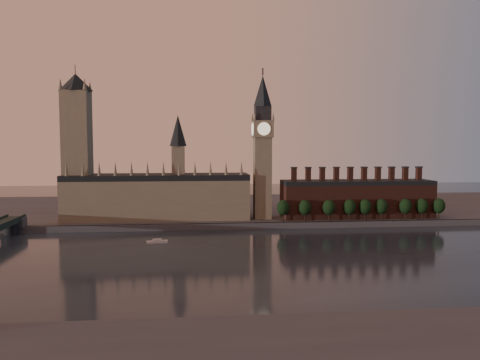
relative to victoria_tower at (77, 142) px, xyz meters
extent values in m
plane|color=black|center=(120.00, -115.00, -59.09)|extent=(900.00, 900.00, 0.00)
cube|color=#47474C|center=(120.00, -25.00, -57.09)|extent=(900.00, 4.00, 4.00)
cube|color=#47474C|center=(120.00, 65.00, -57.09)|extent=(900.00, 180.00, 4.00)
cube|color=#766954|center=(55.00, 0.00, -41.09)|extent=(130.00, 30.00, 28.00)
cube|color=black|center=(55.00, 0.00, -25.09)|extent=(130.00, 30.00, 4.00)
cube|color=#766954|center=(70.00, 0.00, -15.09)|extent=(9.00, 9.00, 24.00)
cone|color=black|center=(70.00, 0.00, 7.91)|extent=(12.00, 12.00, 22.00)
cone|color=#766954|center=(-4.00, -14.00, -18.09)|extent=(2.60, 2.60, 10.00)
cone|color=#766954|center=(6.73, -14.00, -18.09)|extent=(2.60, 2.60, 10.00)
cone|color=#766954|center=(17.45, -14.00, -18.09)|extent=(2.60, 2.60, 10.00)
cone|color=#766954|center=(28.18, -14.00, -18.09)|extent=(2.60, 2.60, 10.00)
cone|color=#766954|center=(38.91, -14.00, -18.09)|extent=(2.60, 2.60, 10.00)
cone|color=#766954|center=(49.64, -14.00, -18.09)|extent=(2.60, 2.60, 10.00)
cone|color=#766954|center=(60.36, -14.00, -18.09)|extent=(2.60, 2.60, 10.00)
cone|color=#766954|center=(71.09, -14.00, -18.09)|extent=(2.60, 2.60, 10.00)
cone|color=#766954|center=(81.82, -14.00, -18.09)|extent=(2.60, 2.60, 10.00)
cone|color=#766954|center=(92.55, -14.00, -18.09)|extent=(2.60, 2.60, 10.00)
cone|color=#766954|center=(103.27, -14.00, -18.09)|extent=(2.60, 2.60, 10.00)
cone|color=#766954|center=(114.00, -14.00, -18.09)|extent=(2.60, 2.60, 10.00)
cube|color=#766954|center=(0.00, 0.00, -10.09)|extent=(18.00, 18.00, 90.00)
cone|color=black|center=(0.00, 0.00, 40.91)|extent=(24.00, 24.00, 12.00)
cylinder|color=#232326|center=(0.00, 0.00, 46.91)|extent=(0.50, 0.50, 12.00)
cone|color=#766954|center=(-8.00, -8.00, 38.91)|extent=(3.00, 3.00, 8.00)
cone|color=#766954|center=(8.00, -8.00, 38.91)|extent=(3.00, 3.00, 8.00)
cone|color=#766954|center=(-8.00, 8.00, 38.91)|extent=(3.00, 3.00, 8.00)
cone|color=#766954|center=(8.00, 8.00, 38.91)|extent=(3.00, 3.00, 8.00)
cube|color=#766954|center=(130.00, -5.00, -26.09)|extent=(12.00, 12.00, 58.00)
cube|color=#766954|center=(130.00, -5.00, 8.91)|extent=(14.00, 14.00, 12.00)
cube|color=#232326|center=(130.00, -5.00, 19.91)|extent=(11.00, 11.00, 10.00)
cone|color=black|center=(130.00, -5.00, 35.91)|extent=(13.00, 13.00, 22.00)
cylinder|color=#232326|center=(130.00, -5.00, 49.41)|extent=(1.00, 1.00, 5.00)
cylinder|color=beige|center=(130.00, -12.20, 8.91)|extent=(9.00, 0.50, 9.00)
cylinder|color=beige|center=(130.00, 2.20, 8.91)|extent=(9.00, 0.50, 9.00)
cylinder|color=beige|center=(122.80, -5.00, 8.91)|extent=(0.50, 9.00, 9.00)
cylinder|color=beige|center=(137.20, -5.00, 8.91)|extent=(0.50, 9.00, 9.00)
cone|color=#766954|center=(123.50, -11.50, 17.91)|extent=(2.00, 2.00, 6.00)
cone|color=#766954|center=(136.50, -11.50, 17.91)|extent=(2.00, 2.00, 6.00)
cone|color=#766954|center=(123.50, 1.50, 17.91)|extent=(2.00, 2.00, 6.00)
cone|color=#766954|center=(136.50, 1.50, 17.91)|extent=(2.00, 2.00, 6.00)
cube|color=#4B261C|center=(200.00, -5.00, -43.09)|extent=(110.00, 25.00, 24.00)
cube|color=black|center=(200.00, -5.00, -29.59)|extent=(110.00, 25.00, 3.00)
cube|color=#4B261C|center=(153.00, -5.00, -23.59)|extent=(3.50, 3.50, 9.00)
cube|color=#232326|center=(153.00, -5.00, -18.59)|extent=(4.20, 4.20, 1.00)
cube|color=#4B261C|center=(163.44, -5.00, -23.59)|extent=(3.50, 3.50, 9.00)
cube|color=#232326|center=(163.44, -5.00, -18.59)|extent=(4.20, 4.20, 1.00)
cube|color=#4B261C|center=(173.89, -5.00, -23.59)|extent=(3.50, 3.50, 9.00)
cube|color=#232326|center=(173.89, -5.00, -18.59)|extent=(4.20, 4.20, 1.00)
cube|color=#4B261C|center=(184.33, -5.00, -23.59)|extent=(3.50, 3.50, 9.00)
cube|color=#232326|center=(184.33, -5.00, -18.59)|extent=(4.20, 4.20, 1.00)
cube|color=#4B261C|center=(194.78, -5.00, -23.59)|extent=(3.50, 3.50, 9.00)
cube|color=#232326|center=(194.78, -5.00, -18.59)|extent=(4.20, 4.20, 1.00)
cube|color=#4B261C|center=(205.22, -5.00, -23.59)|extent=(3.50, 3.50, 9.00)
cube|color=#232326|center=(205.22, -5.00, -18.59)|extent=(4.20, 4.20, 1.00)
cube|color=#4B261C|center=(215.67, -5.00, -23.59)|extent=(3.50, 3.50, 9.00)
cube|color=#232326|center=(215.67, -5.00, -18.59)|extent=(4.20, 4.20, 1.00)
cube|color=#4B261C|center=(226.11, -5.00, -23.59)|extent=(3.50, 3.50, 9.00)
cube|color=#232326|center=(226.11, -5.00, -18.59)|extent=(4.20, 4.20, 1.00)
cube|color=#4B261C|center=(236.56, -5.00, -23.59)|extent=(3.50, 3.50, 9.00)
cube|color=#232326|center=(236.56, -5.00, -18.59)|extent=(4.20, 4.20, 1.00)
cube|color=#4B261C|center=(247.00, -5.00, -23.59)|extent=(3.50, 3.50, 9.00)
cube|color=#232326|center=(247.00, -5.00, -18.59)|extent=(4.20, 4.20, 1.00)
cylinder|color=black|center=(142.43, -19.70, -52.09)|extent=(0.80, 0.80, 6.00)
ellipsoid|color=black|center=(142.43, -19.70, -45.59)|extent=(8.60, 8.60, 10.75)
cylinder|color=black|center=(157.82, -19.72, -52.09)|extent=(0.80, 0.80, 6.00)
ellipsoid|color=black|center=(157.82, -19.72, -45.59)|extent=(8.60, 8.60, 10.75)
cylinder|color=black|center=(174.47, -20.94, -52.09)|extent=(0.80, 0.80, 6.00)
ellipsoid|color=black|center=(174.47, -20.94, -45.59)|extent=(8.60, 8.60, 10.75)
cylinder|color=black|center=(189.58, -20.05, -52.09)|extent=(0.80, 0.80, 6.00)
ellipsoid|color=black|center=(189.58, -20.05, -45.59)|extent=(8.60, 8.60, 10.75)
cylinder|color=black|center=(200.81, -20.17, -52.09)|extent=(0.80, 0.80, 6.00)
ellipsoid|color=black|center=(200.81, -20.17, -45.59)|extent=(8.60, 8.60, 10.75)
cylinder|color=black|center=(212.91, -19.56, -52.09)|extent=(0.80, 0.80, 6.00)
ellipsoid|color=black|center=(212.91, -19.56, -45.59)|extent=(8.60, 8.60, 10.75)
cylinder|color=black|center=(230.38, -20.08, -52.09)|extent=(0.80, 0.80, 6.00)
ellipsoid|color=black|center=(230.38, -20.08, -45.59)|extent=(8.60, 8.60, 10.75)
cylinder|color=black|center=(242.77, -19.59, -52.09)|extent=(0.80, 0.80, 6.00)
ellipsoid|color=black|center=(242.77, -19.59, -45.59)|extent=(8.60, 8.60, 10.75)
cylinder|color=black|center=(255.06, -20.41, -52.09)|extent=(0.80, 0.80, 6.00)
ellipsoid|color=black|center=(255.06, -20.41, -45.59)|extent=(8.60, 8.60, 10.75)
cube|color=#47474C|center=(-35.00, -25.00, -52.09)|extent=(14.00, 8.00, 6.00)
cylinder|color=#232326|center=(-35.00, -30.00, -55.21)|extent=(8.00, 8.00, 7.75)
cube|color=beige|center=(59.71, -65.27, -58.40)|extent=(12.43, 5.68, 1.37)
cube|color=beige|center=(59.71, -65.27, -57.20)|extent=(5.54, 3.52, 1.03)
camera|label=1|loc=(82.20, -336.29, -2.07)|focal=35.00mm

